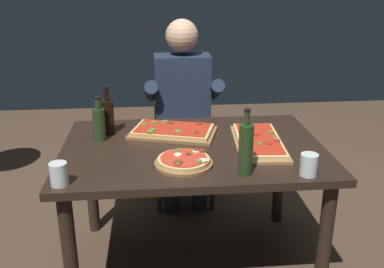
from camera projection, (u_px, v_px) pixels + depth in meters
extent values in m
plane|color=#4C3828|center=(193.00, 260.00, 2.62)|extent=(6.40, 6.40, 0.00)
cube|color=black|center=(193.00, 149.00, 2.36)|extent=(1.40, 0.96, 0.04)
cylinder|color=black|center=(70.00, 258.00, 2.07)|extent=(0.07, 0.07, 0.70)
cylinder|color=black|center=(324.00, 244.00, 2.17)|extent=(0.07, 0.07, 0.70)
cylinder|color=black|center=(91.00, 182.00, 2.81)|extent=(0.07, 0.07, 0.70)
cylinder|color=black|center=(279.00, 174.00, 2.92)|extent=(0.07, 0.07, 0.70)
cube|color=brown|center=(173.00, 133.00, 2.52)|extent=(0.54, 0.41, 0.02)
cube|color=tan|center=(173.00, 130.00, 2.52)|extent=(0.50, 0.37, 0.02)
cube|color=#B72D19|center=(173.00, 128.00, 2.51)|extent=(0.45, 0.33, 0.01)
cylinder|color=maroon|center=(166.00, 122.00, 2.59)|extent=(0.04, 0.04, 0.01)
cylinder|color=#4C7F2D|center=(165.00, 122.00, 2.60)|extent=(0.04, 0.04, 0.01)
cylinder|color=brown|center=(171.00, 123.00, 2.57)|extent=(0.03, 0.03, 0.01)
cylinder|color=#4C7F2D|center=(153.00, 130.00, 2.47)|extent=(0.04, 0.04, 0.01)
cylinder|color=brown|center=(171.00, 123.00, 2.58)|extent=(0.03, 0.03, 0.00)
cylinder|color=#4C7F2D|center=(178.00, 131.00, 2.44)|extent=(0.04, 0.04, 0.01)
cylinder|color=#4C7F2D|center=(150.00, 131.00, 2.44)|extent=(0.04, 0.04, 0.01)
cylinder|color=maroon|center=(199.00, 124.00, 2.56)|extent=(0.03, 0.03, 0.01)
cylinder|color=#4C7F2D|center=(154.00, 122.00, 2.58)|extent=(0.04, 0.04, 0.01)
cylinder|color=#4C7F2D|center=(144.00, 124.00, 2.56)|extent=(0.04, 0.04, 0.01)
cylinder|color=brown|center=(197.00, 132.00, 2.43)|extent=(0.03, 0.03, 0.01)
cube|color=olive|center=(259.00, 143.00, 2.37)|extent=(0.30, 0.55, 0.02)
cube|color=#DBB270|center=(259.00, 140.00, 2.36)|extent=(0.26, 0.51, 0.02)
cube|color=#B72D19|center=(259.00, 138.00, 2.36)|extent=(0.23, 0.47, 0.01)
cylinder|color=maroon|center=(277.00, 141.00, 2.31)|extent=(0.03, 0.03, 0.00)
cylinder|color=maroon|center=(257.00, 135.00, 2.39)|extent=(0.03, 0.03, 0.01)
cylinder|color=#4C7F2D|center=(276.00, 138.00, 2.34)|extent=(0.03, 0.03, 0.00)
cylinder|color=#4C7F2D|center=(260.00, 143.00, 2.27)|extent=(0.03, 0.03, 0.01)
cylinder|color=#4C7F2D|center=(271.00, 132.00, 2.43)|extent=(0.03, 0.03, 0.01)
cylinder|color=maroon|center=(269.00, 143.00, 2.27)|extent=(0.04, 0.04, 0.00)
cylinder|color=brown|center=(184.00, 164.00, 2.12)|extent=(0.28, 0.28, 0.02)
cylinder|color=#DBB270|center=(184.00, 160.00, 2.12)|extent=(0.25, 0.25, 0.02)
cylinder|color=red|center=(184.00, 158.00, 2.11)|extent=(0.22, 0.22, 0.01)
cylinder|color=brown|center=(189.00, 154.00, 2.14)|extent=(0.03, 0.03, 0.01)
cylinder|color=beige|center=(178.00, 155.00, 2.13)|extent=(0.04, 0.04, 0.01)
cylinder|color=maroon|center=(201.00, 151.00, 2.18)|extent=(0.04, 0.04, 0.01)
cylinder|color=beige|center=(178.00, 163.00, 2.04)|extent=(0.03, 0.03, 0.01)
cylinder|color=beige|center=(197.00, 151.00, 2.17)|extent=(0.04, 0.04, 0.00)
cylinder|color=brown|center=(178.00, 165.00, 2.02)|extent=(0.03, 0.03, 0.00)
cylinder|color=brown|center=(197.00, 150.00, 2.18)|extent=(0.03, 0.03, 0.01)
cylinder|color=brown|center=(178.00, 162.00, 2.05)|extent=(0.04, 0.04, 0.01)
cylinder|color=#4C7F2D|center=(179.00, 150.00, 2.19)|extent=(0.03, 0.03, 0.01)
cylinder|color=#4C7F2D|center=(199.00, 161.00, 2.06)|extent=(0.03, 0.03, 0.01)
cylinder|color=beige|center=(203.00, 160.00, 2.07)|extent=(0.04, 0.04, 0.01)
cylinder|color=#233819|center=(246.00, 150.00, 1.99)|extent=(0.07, 0.07, 0.24)
cylinder|color=#233819|center=(247.00, 118.00, 1.94)|extent=(0.03, 0.03, 0.06)
cylinder|color=black|center=(248.00, 110.00, 1.93)|extent=(0.03, 0.03, 0.01)
cylinder|color=#233819|center=(99.00, 125.00, 2.41)|extent=(0.07, 0.07, 0.18)
cylinder|color=#233819|center=(98.00, 104.00, 2.37)|extent=(0.03, 0.03, 0.06)
cylinder|color=black|center=(97.00, 98.00, 2.35)|extent=(0.03, 0.03, 0.01)
cylinder|color=black|center=(108.00, 117.00, 2.51)|extent=(0.07, 0.07, 0.20)
cylinder|color=black|center=(106.00, 94.00, 2.46)|extent=(0.03, 0.03, 0.07)
cylinder|color=black|center=(106.00, 87.00, 2.44)|extent=(0.03, 0.03, 0.01)
cylinder|color=silver|center=(59.00, 174.00, 1.91)|extent=(0.08, 0.08, 0.10)
cylinder|color=silver|center=(309.00, 165.00, 2.00)|extent=(0.08, 0.08, 0.10)
cylinder|color=silver|center=(308.00, 172.00, 2.02)|extent=(0.07, 0.07, 0.03)
cube|color=#3D2B1E|center=(183.00, 145.00, 3.19)|extent=(0.44, 0.44, 0.04)
cube|color=#3D2B1E|center=(181.00, 107.00, 3.30)|extent=(0.40, 0.04, 0.42)
cylinder|color=#3D2B1E|center=(159.00, 186.00, 3.08)|extent=(0.04, 0.04, 0.41)
cylinder|color=#3D2B1E|center=(212.00, 184.00, 3.11)|extent=(0.04, 0.04, 0.41)
cylinder|color=#3D2B1E|center=(158.00, 164.00, 3.43)|extent=(0.04, 0.04, 0.41)
cylinder|color=#3D2B1E|center=(206.00, 162.00, 3.47)|extent=(0.04, 0.04, 0.41)
cylinder|color=#23232D|center=(171.00, 182.00, 3.09)|extent=(0.11, 0.11, 0.45)
cylinder|color=#23232D|center=(199.00, 181.00, 3.11)|extent=(0.11, 0.11, 0.45)
cube|color=#23232D|center=(184.00, 140.00, 3.07)|extent=(0.34, 0.40, 0.12)
cube|color=#1E283D|center=(183.00, 92.00, 3.05)|extent=(0.38, 0.22, 0.52)
sphere|color=tan|center=(183.00, 36.00, 2.92)|extent=(0.22, 0.22, 0.22)
cylinder|color=#1E283D|center=(151.00, 91.00, 2.98)|extent=(0.09, 0.31, 0.21)
cylinder|color=#1E283D|center=(215.00, 90.00, 3.02)|extent=(0.09, 0.31, 0.21)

